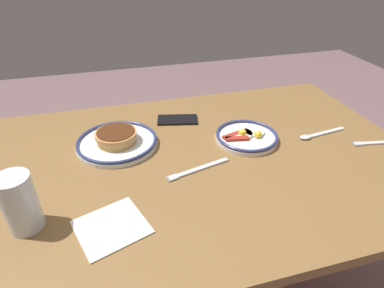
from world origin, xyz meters
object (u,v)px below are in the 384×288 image
Objects in this scene: drinking_glass at (21,205)px; cell_phone at (177,120)px; paper_napkin at (112,227)px; plate_center_pancakes at (117,141)px; plate_near_main at (246,136)px; tea_spoon at (316,135)px; fork_far at (198,169)px; fork_near at (380,143)px.

drinking_glass is 0.99× the size of cell_phone.
cell_phone reaches higher than paper_napkin.
plate_center_pancakes is at bearing 39.33° from cell_phone.
drinking_glass is 0.61m from cell_phone.
plate_near_main reaches higher than tea_spoon.
drinking_glass reaches higher than fork_far.
plate_center_pancakes is 1.81× the size of drinking_glass.
paper_napkin is at bearing 72.98° from cell_phone.
tea_spoon is (-0.65, 0.12, -0.01)m from plate_center_pancakes.
plate_near_main is at bearing -9.50° from tea_spoon.
tea_spoon reaches higher than paper_napkin.
plate_center_pancakes is at bearing -14.67° from fork_near.
drinking_glass is at bearing 52.50° from plate_center_pancakes.
drinking_glass is 0.45m from fork_far.
cell_phone is 0.68m from fork_near.
fork_near is (-0.60, 0.33, -0.00)m from cell_phone.
plate_center_pancakes is 0.29m from fork_far.
drinking_glass reaches higher than plate_center_pancakes.
fork_far is at bearing -167.15° from drinking_glass.
plate_center_pancakes reaches higher than paper_napkin.
fork_near is 1.03× the size of tea_spoon.
tea_spoon is at bearing -29.70° from fork_near.
paper_napkin is at bearing 18.69° from tea_spoon.
plate_near_main is at bearing -161.27° from drinking_glass.
paper_napkin is 0.88m from fork_near.
fork_far is at bearing 137.57° from plate_center_pancakes.
drinking_glass reaches higher than cell_phone.
plate_near_main is at bearing 169.38° from plate_center_pancakes.
drinking_glass is at bearing 12.85° from fork_far.
fork_near is 0.20m from tea_spoon.
cell_phone is 0.75× the size of fork_near.
plate_center_pancakes is 0.37m from drinking_glass.
paper_napkin is (-0.19, 0.06, -0.06)m from drinking_glass.
tea_spoon is at bearing 169.79° from plate_center_pancakes.
plate_center_pancakes is at bearing -10.21° from tea_spoon.
cell_phone is 0.31m from fork_far.
fork_far reaches higher than paper_napkin.
drinking_glass is (0.64, 0.22, 0.05)m from plate_near_main.
plate_center_pancakes is 1.34× the size of fork_near.
drinking_glass is at bearing 11.41° from tea_spoon.
fork_near is (-0.41, 0.14, -0.01)m from plate_near_main.
paper_napkin is 0.78× the size of fork_near.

